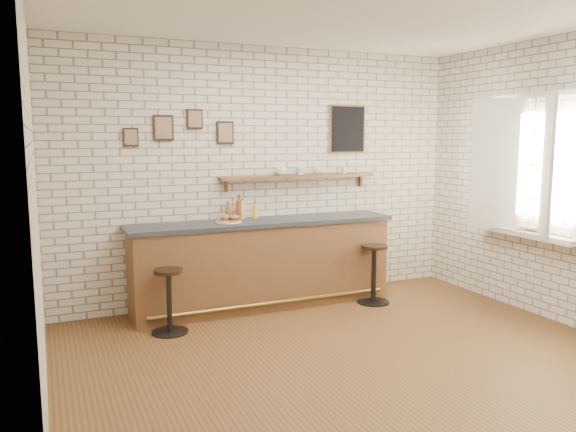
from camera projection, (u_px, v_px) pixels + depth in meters
name	position (u px, v px, depth m)	size (l,w,h in m)	color
ground	(347.00, 354.00, 5.08)	(5.00, 5.00, 0.00)	brown
bar_counter	(263.00, 263.00, 6.49)	(3.10, 0.65, 1.01)	brown
sandwich_plate	(229.00, 222.00, 6.24)	(0.28, 0.28, 0.01)	white
ciabatta_sandwich	(230.00, 218.00, 6.24)	(0.23, 0.17, 0.07)	tan
potato_chips	(228.00, 221.00, 6.23)	(0.26, 0.19, 0.00)	gold
bitters_bottle_brown	(228.00, 212.00, 6.45)	(0.06, 0.06, 0.20)	brown
bitters_bottle_white	(242.00, 211.00, 6.51)	(0.06, 0.06, 0.23)	beige
bitters_bottle_amber	(239.00, 209.00, 6.50)	(0.07, 0.07, 0.28)	#9C4419
condiment_bottle_yellow	(255.00, 211.00, 6.58)	(0.06, 0.06, 0.19)	yellow
bar_stool_left	(169.00, 299.00, 5.60)	(0.37, 0.37, 0.65)	black
bar_stool_right	(374.00, 272.00, 6.62)	(0.39, 0.39, 0.70)	black
wall_shelf	(299.00, 177.00, 6.76)	(2.00, 0.18, 0.18)	brown
shelf_cup_a	(281.00, 171.00, 6.65)	(0.14, 0.14, 0.11)	white
shelf_cup_b	(300.00, 171.00, 6.75)	(0.11, 0.11, 0.10)	white
shelf_cup_c	(318.00, 170.00, 6.85)	(0.12, 0.12, 0.10)	white
shelf_cup_d	(344.00, 170.00, 6.99)	(0.09, 0.09, 0.09)	white
back_wall_decor	(283.00, 129.00, 6.68)	(2.96, 0.02, 0.56)	black
window_sill	(524.00, 233.00, 6.19)	(0.20, 1.35, 0.06)	white
casement_window	(526.00, 165.00, 6.07)	(0.40, 1.30, 1.56)	white
book_lower	(526.00, 230.00, 6.15)	(0.18, 0.24, 0.02)	tan
book_upper	(525.00, 228.00, 6.15)	(0.15, 0.20, 0.02)	tan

